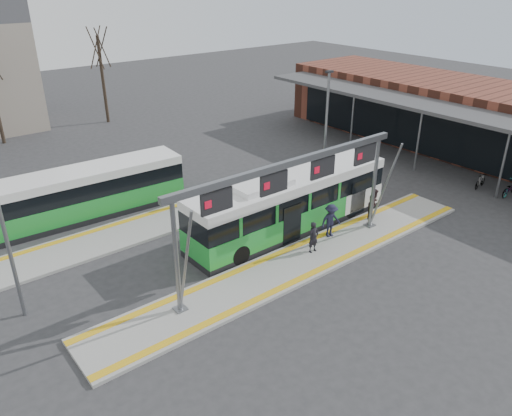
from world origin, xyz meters
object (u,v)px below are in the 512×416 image
(gantry, at_px, (294,181))
(passenger_c, at_px, (331,221))
(passenger_b, at_px, (374,203))
(passenger_a, at_px, (314,237))
(hero_bus, at_px, (289,204))

(gantry, relative_size, passenger_c, 7.12)
(passenger_b, bearing_deg, gantry, 162.49)
(gantry, distance_m, passenger_b, 7.55)
(passenger_c, bearing_deg, gantry, -159.50)
(gantry, bearing_deg, passenger_a, 0.11)
(passenger_a, relative_size, passenger_b, 0.92)
(gantry, distance_m, hero_bus, 4.48)
(hero_bus, distance_m, passenger_c, 2.39)
(passenger_c, bearing_deg, passenger_b, 10.78)
(gantry, bearing_deg, passenger_b, 4.98)
(gantry, height_order, passenger_a, gantry)
(hero_bus, relative_size, passenger_b, 7.05)
(gantry, height_order, hero_bus, gantry)
(gantry, relative_size, passenger_a, 8.13)
(hero_bus, height_order, passenger_b, hero_bus)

